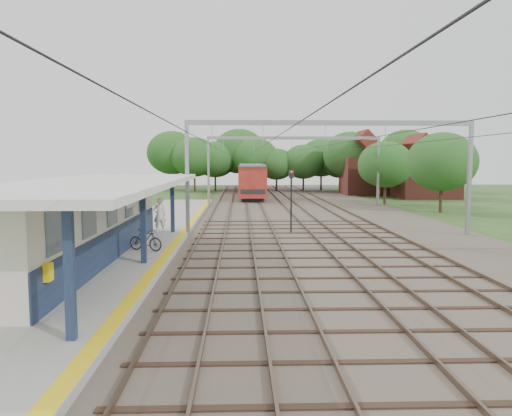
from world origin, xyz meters
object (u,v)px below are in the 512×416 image
object	(u,v)px
person	(160,215)
bicycle	(146,240)
signal_post	(291,195)
train	(249,177)

from	to	relation	value
person	bicycle	xyz separation A→B (m)	(0.32, -6.21, -0.51)
bicycle	person	bearing A→B (deg)	25.02
signal_post	person	bearing A→B (deg)	174.48
bicycle	train	xyz separation A→B (m)	(5.85, 49.10, 1.40)
train	signal_post	xyz separation A→B (m)	(1.85, -41.44, 0.20)
train	person	bearing A→B (deg)	-98.19
person	train	world-z (taller)	train
person	signal_post	xyz separation A→B (m)	(8.03, 1.46, 1.08)
bicycle	signal_post	xyz separation A→B (m)	(7.70, 7.66, 1.59)
train	bicycle	bearing A→B (deg)	-96.80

